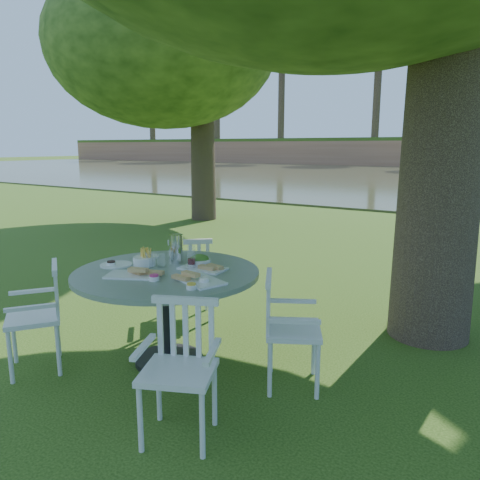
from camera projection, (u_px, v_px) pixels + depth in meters
name	position (u px, v px, depth m)	size (l,w,h in m)	color
ground	(229.00, 327.00, 4.65)	(140.00, 140.00, 0.00)	#1E3C0C
table	(167.00, 287.00, 3.77)	(1.49, 1.49, 0.79)	black
chair_ne	(282.00, 322.00, 3.44)	(0.56, 0.57, 0.85)	silver
chair_nw	(190.00, 272.00, 4.75)	(0.60, 0.60, 0.86)	silver
chair_sw	(44.00, 308.00, 3.71)	(0.58, 0.58, 0.85)	silver
chair_se	(182.00, 357.00, 2.87)	(0.55, 0.54, 0.84)	silver
tableware	(170.00, 262.00, 3.82)	(1.23, 0.81, 0.24)	white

